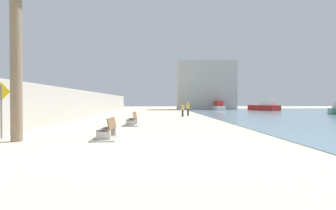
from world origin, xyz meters
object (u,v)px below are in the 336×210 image
boat_nearest (218,107)px  person_standing (188,108)px  bench_near (107,134)px  person_walking (183,109)px  pedestrian_sign (1,104)px  boat_distant (265,106)px  palm_tree (16,5)px  bench_far (132,122)px

boat_nearest → person_standing: bearing=-112.1°
bench_near → person_walking: bearing=73.1°
pedestrian_sign → boat_distant: bearing=52.7°
palm_tree → pedestrian_sign: palm_tree is taller
boat_distant → palm_tree: bearing=-125.6°
person_walking → boat_nearest: 24.39m
palm_tree → boat_nearest: palm_tree is taller
bench_far → boat_nearest: bearing=67.2°
palm_tree → pedestrian_sign: (-1.08, 0.78, -4.22)m
person_walking → pedestrian_sign: 19.46m
bench_far → boat_nearest: 35.72m
bench_near → boat_distant: (22.35, 35.85, 0.58)m
boat_nearest → pedestrian_sign: pedestrian_sign is taller
palm_tree → bench_near: bearing=9.1°
person_standing → pedestrian_sign: pedestrian_sign is taller
palm_tree → bench_far: (4.25, 7.15, -5.59)m
boat_distant → pedestrian_sign: 44.84m
bench_far → person_standing: bearing=66.0°
palm_tree → person_walking: (8.86, 17.50, -4.91)m
bench_near → boat_distant: size_ratio=0.32×
palm_tree → boat_nearest: bearing=65.7°
person_standing → pedestrian_sign: size_ratio=0.64×
person_standing → boat_nearest: (8.41, 20.68, -0.28)m
bench_near → bench_far: size_ratio=0.99×
bench_far → pedestrian_sign: 8.42m
bench_near → boat_distant: bearing=58.1°
bench_near → person_walking: size_ratio=1.34×
pedestrian_sign → palm_tree: bearing=-35.9°
pedestrian_sign → boat_nearest: bearing=64.0°
person_walking → pedestrian_sign: size_ratio=0.61×
bench_near → person_walking: (5.13, 16.90, 0.68)m
bench_near → boat_distant: 42.25m
bench_far → boat_distant: bearing=53.3°
boat_distant → boat_nearest: 8.76m
bench_near → bench_far: 6.57m
palm_tree → boat_distant: (26.08, 36.45, -5.01)m
bench_near → boat_nearest: bearing=70.0°
person_standing → boat_nearest: boat_nearest is taller
pedestrian_sign → person_walking: bearing=59.3°
person_walking → boat_nearest: (9.24, 22.57, -0.24)m
palm_tree → bench_near: palm_tree is taller
person_standing → bench_far: bearing=-114.0°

